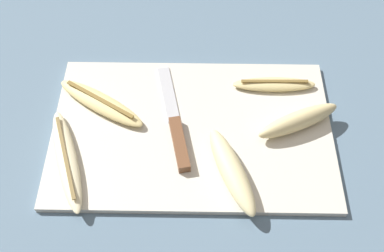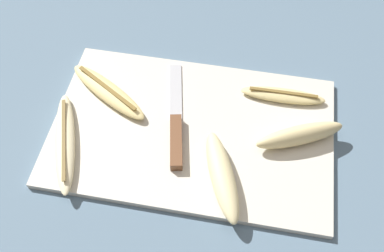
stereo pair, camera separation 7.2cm
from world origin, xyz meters
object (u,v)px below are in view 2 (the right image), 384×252
(knife, at_px, (176,132))
(banana_pale_long, at_px, (65,142))
(banana_mellow_near, at_px, (300,135))
(banana_golden_short, at_px, (108,92))
(banana_soft_right, at_px, (222,176))
(banana_spotted_left, at_px, (283,95))

(knife, height_order, banana_pale_long, banana_pale_long)
(banana_mellow_near, xyz_separation_m, banana_pale_long, (-0.39, -0.08, -0.01))
(knife, relative_size, banana_golden_short, 1.30)
(banana_soft_right, distance_m, banana_spotted_left, 0.21)
(knife, bearing_deg, banana_pale_long, -174.96)
(banana_golden_short, xyz_separation_m, banana_mellow_near, (0.35, -0.04, 0.01))
(banana_pale_long, xyz_separation_m, banana_spotted_left, (0.36, 0.17, -0.00))
(banana_soft_right, xyz_separation_m, banana_spotted_left, (0.09, 0.19, -0.01))
(banana_golden_short, height_order, banana_spotted_left, banana_golden_short)
(banana_golden_short, xyz_separation_m, banana_soft_right, (0.23, -0.14, 0.01))
(knife, xyz_separation_m, banana_soft_right, (0.09, -0.08, 0.01))
(banana_golden_short, relative_size, banana_spotted_left, 1.15)
(knife, relative_size, banana_pale_long, 1.13)
(knife, xyz_separation_m, banana_pale_long, (-0.18, -0.05, 0.00))
(banana_mellow_near, distance_m, banana_spotted_left, 0.10)
(knife, height_order, banana_spotted_left, same)
(banana_soft_right, relative_size, banana_spotted_left, 1.10)
(banana_soft_right, bearing_deg, banana_mellow_near, 39.96)
(banana_soft_right, height_order, banana_pale_long, banana_soft_right)
(banana_mellow_near, bearing_deg, banana_golden_short, 173.51)
(banana_mellow_near, relative_size, banana_pale_long, 0.76)
(banana_mellow_near, bearing_deg, knife, -173.71)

